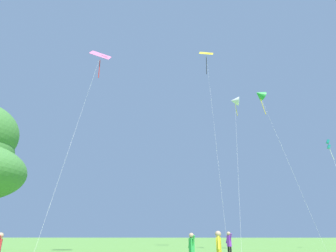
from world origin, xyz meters
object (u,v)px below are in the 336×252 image
kite_green_small (260,95)px  person_in_red_shirt (229,243)px  kite_teal_box (329,145)px  person_child_small (192,248)px  kite_white_distant (235,101)px  kite_yellow_diamond (207,60)px  kite_pink_low (99,61)px  person_near_tree (219,250)px

kite_green_small → person_in_red_shirt: 22.31m
kite_teal_box → person_in_red_shirt: size_ratio=7.46×
kite_green_small → person_child_small: (-9.51, -18.57, -17.14)m
kite_white_distant → kite_yellow_diamond: size_ratio=0.63×
kite_green_small → kite_pink_low: (-18.56, -7.23, 0.90)m
person_near_tree → kite_yellow_diamond: bearing=84.3°
person_in_red_shirt → person_near_tree: bearing=-101.0°
person_near_tree → person_child_small: (-1.03, 2.06, -0.04)m
kite_yellow_diamond → person_near_tree: kite_yellow_diamond is taller
kite_teal_box → kite_pink_low: size_ratio=0.66×
kite_pink_low → person_child_small: size_ratio=12.18×
kite_green_small → kite_teal_box: size_ratio=1.40×
person_child_small → kite_white_distant: bearing=71.6°
kite_white_distant → kite_yellow_diamond: 11.23m
kite_white_distant → person_in_red_shirt: 22.26m
kite_pink_low → kite_yellow_diamond: bearing=46.6°
kite_teal_box → kite_pink_low: bearing=-157.1°
kite_yellow_diamond → kite_green_small: kite_yellow_diamond is taller
kite_yellow_diamond → person_near_tree: size_ratio=16.90×
kite_teal_box → person_child_small: (-19.06, -23.20, -11.74)m
kite_teal_box → person_in_red_shirt: bearing=-133.7°
kite_yellow_diamond → person_near_tree: 37.92m
kite_green_small → person_child_small: bearing=-117.1°
kite_white_distant → kite_yellow_diamond: bearing=120.3°
kite_yellow_diamond → person_in_red_shirt: kite_yellow_diamond is taller
kite_green_small → person_near_tree: bearing=-112.3°
kite_green_small → person_child_small: 27.00m
kite_green_small → person_near_tree: size_ratio=10.76×
person_in_red_shirt → kite_white_distant: bearing=74.0°
person_near_tree → person_in_red_shirt: size_ratio=0.97×
kite_teal_box → person_in_red_shirt: 26.53m
kite_pink_low → person_in_red_shirt: bearing=-24.7°
kite_white_distant → kite_teal_box: bearing=14.8°
kite_white_distant → kite_green_small: kite_green_small is taller
kite_green_small → kite_white_distant: bearing=155.1°
person_near_tree → person_in_red_shirt: person_in_red_shirt is taller
kite_white_distant → kite_pink_low: kite_pink_low is taller
kite_green_small → kite_teal_box: bearing=25.9°
kite_white_distant → person_near_tree: kite_white_distant is taller
kite_yellow_diamond → person_in_red_shirt: size_ratio=16.38×
kite_yellow_diamond → kite_teal_box: size_ratio=2.20×
kite_teal_box → kite_green_small: bearing=-154.1°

